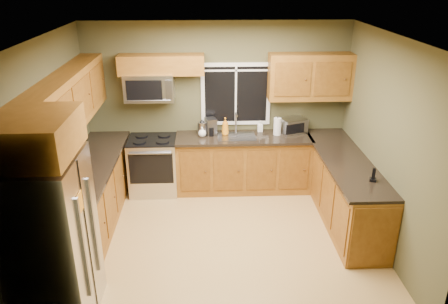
{
  "coord_description": "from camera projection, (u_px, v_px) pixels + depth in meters",
  "views": [
    {
      "loc": [
        -0.17,
        -5.03,
        3.42
      ],
      "look_at": [
        0.05,
        0.35,
        1.15
      ],
      "focal_mm": 35.0,
      "sensor_mm": 36.0,
      "label": 1
    }
  ],
  "objects": [
    {
      "name": "back_wall",
      "position": [
        217.0,
        106.0,
        7.1
      ],
      "size": [
        4.2,
        0.0,
        4.2
      ],
      "primitive_type": "plane",
      "rotation": [
        1.57,
        0.0,
        0.0
      ],
      "color": "#4A482C",
      "rests_on": "ground"
    },
    {
      "name": "soap_bottle_b",
      "position": [
        260.0,
        126.0,
        7.15
      ],
      "size": [
        0.08,
        0.09,
        0.18
      ],
      "primitive_type": "imported",
      "rotation": [
        0.0,
        0.0,
        0.02
      ],
      "color": "white",
      "rests_on": "countertop_back"
    },
    {
      "name": "paper_towel_roll",
      "position": [
        277.0,
        126.0,
        7.0
      ],
      "size": [
        0.13,
        0.13,
        0.31
      ],
      "color": "white",
      "rests_on": "countertop_back"
    },
    {
      "name": "base_cabinets_back",
      "position": [
        243.0,
        164.0,
        7.19
      ],
      "size": [
        2.17,
        0.6,
        0.9
      ],
      "primitive_type": "cube",
      "color": "brown",
      "rests_on": "ground"
    },
    {
      "name": "upper_cabinet_over_fridge",
      "position": [
        32.0,
        136.0,
        3.91
      ],
      "size": [
        0.72,
        0.9,
        0.38
      ],
      "primitive_type": "cube",
      "color": "brown",
      "rests_on": "left_wall"
    },
    {
      "name": "base_cabinets_left",
      "position": [
        93.0,
        196.0,
        6.16
      ],
      "size": [
        0.6,
        2.65,
        0.9
      ],
      "primitive_type": "cube",
      "color": "brown",
      "rests_on": "ground"
    },
    {
      "name": "front_wall",
      "position": [
        229.0,
        227.0,
        3.78
      ],
      "size": [
        4.2,
        0.0,
        4.2
      ],
      "primitive_type": "plane",
      "rotation": [
        -1.57,
        0.0,
        0.0
      ],
      "color": "#4A482C",
      "rests_on": "ground"
    },
    {
      "name": "upper_cabinets_back_left",
      "position": [
        161.0,
        65.0,
        6.63
      ],
      "size": [
        1.3,
        0.33,
        0.3
      ],
      "primitive_type": "cube",
      "color": "brown",
      "rests_on": "back_wall"
    },
    {
      "name": "soap_bottle_c",
      "position": [
        202.0,
        132.0,
        6.94
      ],
      "size": [
        0.16,
        0.16,
        0.16
      ],
      "primitive_type": "imported",
      "rotation": [
        0.0,
        0.0,
        -0.26
      ],
      "color": "white",
      "rests_on": "countertop_back"
    },
    {
      "name": "countertop_back",
      "position": [
        244.0,
        138.0,
        6.98
      ],
      "size": [
        2.17,
        0.65,
        0.04
      ],
      "primitive_type": "cube",
      "color": "black",
      "rests_on": "base_cabinets_back"
    },
    {
      "name": "ceiling",
      "position": [
        221.0,
        38.0,
        4.91
      ],
      "size": [
        4.2,
        4.2,
        0.0
      ],
      "primitive_type": "plane",
      "rotation": [
        3.14,
        0.0,
        0.0
      ],
      "color": "white",
      "rests_on": "back_wall"
    },
    {
      "name": "refrigerator",
      "position": [
        52.0,
        242.0,
        4.35
      ],
      "size": [
        0.74,
        0.9,
        1.8
      ],
      "color": "#B7B7BC",
      "rests_on": "ground"
    },
    {
      "name": "base_cabinets_peninsula",
      "position": [
        343.0,
        189.0,
        6.36
      ],
      "size": [
        0.6,
        2.52,
        0.9
      ],
      "color": "brown",
      "rests_on": "ground"
    },
    {
      "name": "upper_cabinets_back_right",
      "position": [
        310.0,
        77.0,
        6.8
      ],
      "size": [
        1.3,
        0.33,
        0.72
      ],
      "primitive_type": "cube",
      "color": "brown",
      "rests_on": "back_wall"
    },
    {
      "name": "window",
      "position": [
        236.0,
        94.0,
        7.01
      ],
      "size": [
        1.12,
        0.03,
        1.02
      ],
      "color": "white",
      "rests_on": "back_wall"
    },
    {
      "name": "upper_cabinets_left",
      "position": [
        69.0,
        100.0,
        5.6
      ],
      "size": [
        0.33,
        2.65,
        0.72
      ],
      "primitive_type": "cube",
      "color": "brown",
      "rests_on": "left_wall"
    },
    {
      "name": "right_wall",
      "position": [
        387.0,
        146.0,
        5.52
      ],
      "size": [
        0.0,
        3.6,
        3.6
      ],
      "primitive_type": "plane",
      "rotation": [
        1.57,
        0.0,
        -1.57
      ],
      "color": "#4A482C",
      "rests_on": "ground"
    },
    {
      "name": "microwave",
      "position": [
        149.0,
        87.0,
        6.73
      ],
      "size": [
        0.76,
        0.41,
        0.42
      ],
      "color": "#B7B7BC",
      "rests_on": "back_wall"
    },
    {
      "name": "floor",
      "position": [
        221.0,
        239.0,
        5.96
      ],
      "size": [
        4.2,
        4.2,
        0.0
      ],
      "primitive_type": "plane",
      "color": "tan",
      "rests_on": "ground"
    },
    {
      "name": "countertop_peninsula",
      "position": [
        345.0,
        160.0,
        6.18
      ],
      "size": [
        0.65,
        2.5,
        0.04
      ],
      "primitive_type": "cube",
      "color": "black",
      "rests_on": "base_cabinets_peninsula"
    },
    {
      "name": "soap_bottle_a",
      "position": [
        225.0,
        126.0,
        6.99
      ],
      "size": [
        0.12,
        0.12,
        0.29
      ],
      "primitive_type": "imported",
      "rotation": [
        0.0,
        0.0,
        0.12
      ],
      "color": "orange",
      "rests_on": "countertop_back"
    },
    {
      "name": "coffee_maker",
      "position": [
        211.0,
        127.0,
        7.01
      ],
      "size": [
        0.21,
        0.25,
        0.27
      ],
      "color": "slate",
      "rests_on": "countertop_back"
    },
    {
      "name": "countertop_left",
      "position": [
        91.0,
        166.0,
        5.98
      ],
      "size": [
        0.65,
        2.65,
        0.04
      ],
      "primitive_type": "cube",
      "color": "black",
      "rests_on": "base_cabinets_left"
    },
    {
      "name": "kettle",
      "position": [
        202.0,
        128.0,
        6.98
      ],
      "size": [
        0.15,
        0.15,
        0.27
      ],
      "color": "#B7B7BC",
      "rests_on": "countertop_back"
    },
    {
      "name": "left_wall",
      "position": [
        51.0,
        151.0,
        5.36
      ],
      "size": [
        0.0,
        3.6,
        3.6
      ],
      "primitive_type": "plane",
      "rotation": [
        1.57,
        0.0,
        1.57
      ],
      "color": "#4A482C",
      "rests_on": "ground"
    },
    {
      "name": "cordless_phone",
      "position": [
        373.0,
        177.0,
        5.49
      ],
      "size": [
        0.1,
        0.1,
        0.18
      ],
      "color": "black",
      "rests_on": "countertop_peninsula"
    },
    {
      "name": "range",
      "position": [
        154.0,
        165.0,
        7.09
      ],
      "size": [
        0.76,
        0.69,
        0.94
      ],
      "color": "#B7B7BC",
      "rests_on": "ground"
    },
    {
      "name": "toaster_oven",
      "position": [
        293.0,
        126.0,
        7.09
      ],
      "size": [
        0.46,
        0.41,
        0.24
      ],
      "color": "#B7B7BC",
      "rests_on": "countertop_back"
    },
    {
      "name": "sink",
      "position": [
        237.0,
        135.0,
        6.98
      ],
      "size": [
        0.6,
        0.42,
        0.36
      ],
      "color": "slate",
      "rests_on": "countertop_back"
    }
  ]
}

